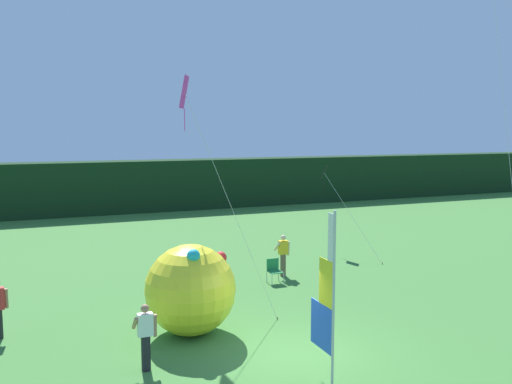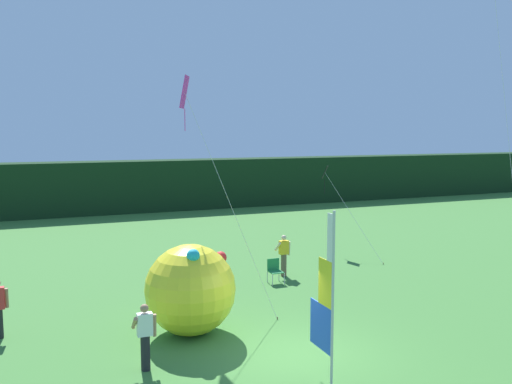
% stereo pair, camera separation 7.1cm
% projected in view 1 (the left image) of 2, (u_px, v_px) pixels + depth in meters
% --- Properties ---
extents(ground_plane, '(120.00, 120.00, 0.00)m').
position_uv_depth(ground_plane, '(295.00, 356.00, 13.55)').
color(ground_plane, '#3D7533').
extents(distant_treeline, '(80.00, 2.40, 3.55)m').
position_uv_depth(distant_treeline, '(128.00, 186.00, 37.35)').
color(distant_treeline, black).
rests_on(distant_treeline, ground).
extents(banner_flag, '(0.06, 1.03, 3.96)m').
position_uv_depth(banner_flag, '(327.00, 301.00, 11.92)').
color(banner_flag, '#B7B7BC').
rests_on(banner_flag, ground).
extents(person_near_banner, '(0.55, 0.48, 1.62)m').
position_uv_depth(person_near_banner, '(283.00, 254.00, 20.90)').
color(person_near_banner, brown).
rests_on(person_near_banner, ground).
extents(person_far_left, '(0.55, 0.48, 1.61)m').
position_uv_depth(person_far_left, '(146.00, 335.00, 12.66)').
color(person_far_left, black).
rests_on(person_far_left, ground).
extents(inflatable_balloon, '(2.53, 2.61, 2.55)m').
position_uv_depth(inflatable_balloon, '(191.00, 289.00, 14.90)').
color(inflatable_balloon, yellow).
rests_on(inflatable_balloon, ground).
extents(folding_chair, '(0.51, 0.51, 0.89)m').
position_uv_depth(folding_chair, '(274.00, 269.00, 20.03)').
color(folding_chair, '#BCBCC1').
rests_on(folding_chair, ground).
extents(kite_magenta_diamond_0, '(2.39, 2.85, 7.37)m').
position_uv_depth(kite_magenta_diamond_0, '(187.00, 101.00, 16.82)').
color(kite_magenta_diamond_0, brown).
rests_on(kite_magenta_diamond_0, ground).
extents(kite_black_diamond_1, '(1.03, 4.08, 3.98)m').
position_uv_depth(kite_black_diamond_1, '(327.00, 178.00, 25.42)').
color(kite_black_diamond_1, brown).
rests_on(kite_black_diamond_1, ground).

